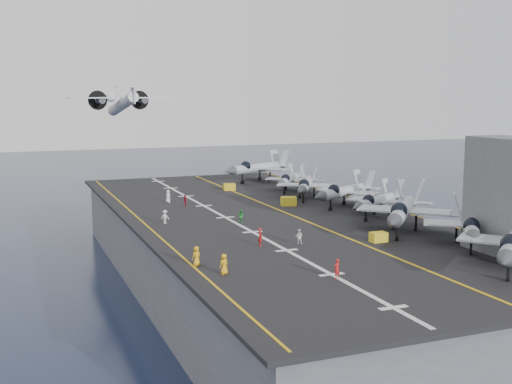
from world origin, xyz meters
name	(u,v)px	position (x,y,z in m)	size (l,w,h in m)	color
ground	(266,287)	(0.00, 0.00, 0.00)	(500.00, 500.00, 0.00)	#142135
hull	(267,253)	(0.00, 0.00, 5.00)	(36.00, 90.00, 10.00)	#56595E
flight_deck	(267,216)	(0.00, 0.00, 10.20)	(38.00, 92.00, 0.40)	black
foul_line	(286,213)	(3.00, 0.00, 10.42)	(0.35, 90.00, 0.02)	gold
landing_centerline	(225,217)	(-6.00, 0.00, 10.42)	(0.50, 90.00, 0.02)	silver
deck_edge_port	(144,223)	(-17.00, 0.00, 10.42)	(0.25, 90.00, 0.02)	gold
deck_edge_stbd	(382,206)	(18.50, 0.00, 10.42)	(0.25, 90.00, 0.02)	gold
fighter_jet_1	(469,223)	(13.27, -25.39, 12.92)	(16.35, 17.39, 5.03)	#8E969C
fighter_jet_2	(403,209)	(10.63, -16.83, 13.25)	(19.09, 19.52, 5.70)	gray
fighter_jet_3	(378,200)	(13.26, -7.19, 12.73)	(16.14, 14.86, 4.66)	#9CA3AD
fighter_jet_4	(346,190)	(13.18, 1.46, 12.89)	(17.19, 15.27, 4.99)	#9BA2AB
fighter_jet_5	(306,184)	(10.99, 10.24, 12.81)	(15.20, 16.68, 4.82)	gray
fighter_jet_6	(290,179)	(12.08, 18.76, 12.62)	(14.71, 15.30, 4.44)	gray
fighter_jet_8	(259,167)	(11.96, 32.76, 13.21)	(19.24, 16.62, 5.63)	gray
tow_cart_a	(378,237)	(5.26, -20.06, 10.95)	(1.85, 1.22, 1.10)	yellow
tow_cart_b	(289,201)	(5.86, 5.59, 11.06)	(2.48, 1.91, 1.32)	gold
tow_cart_c	(229,187)	(2.83, 23.75, 11.00)	(2.15, 1.55, 1.19)	gold
crew_0	(224,264)	(-15.10, -26.27, 11.36)	(1.37, 1.16, 1.93)	gold
crew_1	(260,237)	(-7.79, -16.98, 11.41)	(0.92, 1.28, 2.01)	#B21919
crew_2	(241,216)	(-5.23, -3.95, 11.24)	(1.11, 1.21, 1.67)	#268C33
crew_3	(165,217)	(-14.55, -1.20, 11.29)	(1.26, 1.25, 1.78)	silver
crew_4	(185,200)	(-8.62, 10.84, 11.27)	(0.79, 1.11, 1.74)	#A00E1C
crew_5	(168,196)	(-10.19, 14.94, 11.36)	(1.20, 1.37, 1.92)	white
crew_6	(337,269)	(-6.18, -31.30, 11.31)	(1.27, 1.05, 1.82)	#B21919
crew_7	(299,237)	(-3.50, -17.78, 11.24)	(1.22, 1.10, 1.69)	silver
transport_plane	(123,104)	(-10.08, 52.80, 24.97)	(23.78, 17.87, 5.18)	#BCBEC1
crew_8	(197,256)	(-16.61, -22.50, 11.36)	(1.37, 1.16, 1.93)	gold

